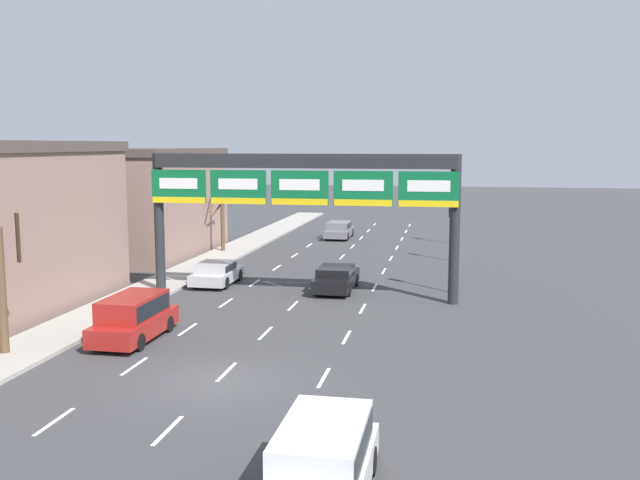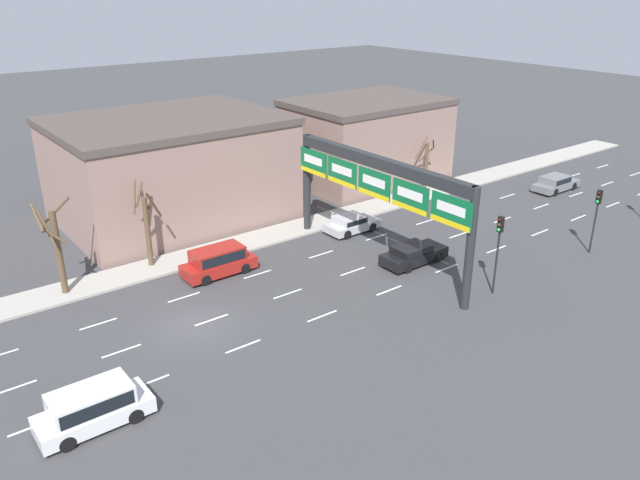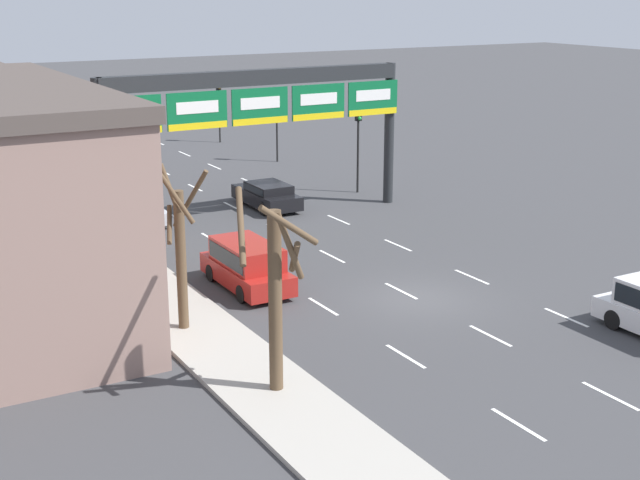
{
  "view_description": "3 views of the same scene",
  "coord_description": "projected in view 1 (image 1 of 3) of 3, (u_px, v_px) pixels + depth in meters",
  "views": [
    {
      "loc": [
        7.32,
        -21.01,
        7.54
      ],
      "look_at": [
        1.26,
        11.21,
        3.13
      ],
      "focal_mm": 40.0,
      "sensor_mm": 36.0,
      "label": 1
    },
    {
      "loc": [
        26.84,
        -12.22,
        16.96
      ],
      "look_at": [
        -0.67,
        8.9,
        2.46
      ],
      "focal_mm": 35.0,
      "sensor_mm": 36.0,
      "label": 2
    },
    {
      "loc": [
        -17.88,
        -24.34,
        10.78
      ],
      "look_at": [
        -1.98,
        3.53,
        1.6
      ],
      "focal_mm": 50.0,
      "sensor_mm": 36.0,
      "label": 3
    }
  ],
  "objects": [
    {
      "name": "tree_bare_closest",
      "position": [
        0.0,
        277.0,
        25.14
      ],
      "size": [
        1.87,
        1.87,
        5.47
      ],
      "color": "brown",
      "rests_on": "sidewalk_left"
    },
    {
      "name": "sign_gantry",
      "position": [
        301.0,
        185.0,
        34.56
      ],
      "size": [
        15.3,
        0.7,
        7.1
      ],
      "color": "#232628",
      "rests_on": "ground_plane"
    },
    {
      "name": "car_grey",
      "position": [
        339.0,
        229.0,
        57.59
      ],
      "size": [
        1.89,
        4.63,
        1.35
      ],
      "color": "slate",
      "rests_on": "ground_plane"
    },
    {
      "name": "car_black",
      "position": [
        336.0,
        277.0,
        36.92
      ],
      "size": [
        1.87,
        4.54,
        1.29
      ],
      "color": "black",
      "rests_on": "ground_plane"
    },
    {
      "name": "building_far",
      "position": [
        132.0,
        201.0,
        49.09
      ],
      "size": [
        9.59,
        13.4,
        7.27
      ],
      "color": "gray",
      "rests_on": "ground_plane"
    },
    {
      "name": "traffic_light_mid_block",
      "position": [
        452.0,
        203.0,
        54.2
      ],
      "size": [
        0.3,
        0.35,
        4.32
      ],
      "color": "black",
      "rests_on": "ground_plane"
    },
    {
      "name": "traffic_light_far_end",
      "position": [
        455.0,
        213.0,
        45.87
      ],
      "size": [
        0.3,
        0.35,
        4.41
      ],
      "color": "black",
      "rests_on": "ground_plane"
    },
    {
      "name": "tree_bare_third",
      "position": [
        222.0,
        217.0,
        49.75
      ],
      "size": [
        1.65,
        1.62,
        4.6
      ],
      "color": "brown",
      "rests_on": "sidewalk_left"
    },
    {
      "name": "car_silver",
      "position": [
        216.0,
        272.0,
        38.48
      ],
      "size": [
        1.95,
        3.96,
        1.26
      ],
      "color": "#B7B7BC",
      "rests_on": "ground_plane"
    },
    {
      "name": "suv_white",
      "position": [
        323.0,
        458.0,
        15.06
      ],
      "size": [
        1.94,
        4.59,
        1.73
      ],
      "color": "silver",
      "rests_on": "ground_plane"
    },
    {
      "name": "suv_red",
      "position": [
        134.0,
        315.0,
        27.54
      ],
      "size": [
        1.88,
        4.58,
        1.76
      ],
      "color": "maroon",
      "rests_on": "ground_plane"
    },
    {
      "name": "ground_plane",
      "position": [
        217.0,
        382.0,
        22.81
      ],
      "size": [
        220.0,
        220.0,
        0.0
      ],
      "primitive_type": "plane",
      "color": "#3D3D3F"
    },
    {
      "name": "traffic_light_near_gantry",
      "position": [
        451.0,
        226.0,
        36.18
      ],
      "size": [
        0.3,
        0.35,
        4.78
      ],
      "color": "black",
      "rests_on": "ground_plane"
    },
    {
      "name": "lane_dashes",
      "position": [
        304.0,
        295.0,
        35.96
      ],
      "size": [
        6.72,
        67.0,
        0.01
      ],
      "color": "white",
      "rests_on": "ground_plane"
    }
  ]
}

